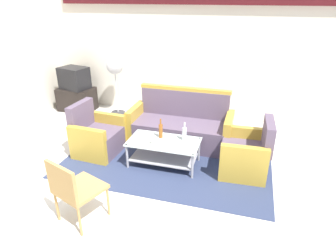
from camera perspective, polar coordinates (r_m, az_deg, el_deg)
The scene contains 14 objects.
ground_plane at distance 4.07m, azimuth -4.56°, elevation -13.16°, with size 14.00×14.00×0.00m, color silver.
wall_back at distance 6.25m, azimuth 5.07°, elevation 15.11°, with size 6.52×0.19×2.80m.
rug at distance 4.81m, azimuth -0.01°, elevation -6.49°, with size 3.26×2.07×0.01m, color #2D3856.
couch at distance 5.20m, azimuth 2.51°, elevation -0.15°, with size 1.80×0.75×0.96m.
armchair_left at distance 5.05m, azimuth -13.69°, elevation -2.05°, with size 0.74×0.80×0.85m.
armchair_right at distance 4.52m, azimuth 15.00°, elevation -5.45°, with size 0.73×0.79×0.85m.
coffee_table at distance 4.55m, azimuth -0.83°, elevation -4.57°, with size 1.10×0.60×0.40m.
bottle_brown at distance 4.56m, azimuth -1.44°, elevation -0.88°, with size 0.06×0.06×0.32m.
bottle_clear at distance 4.48m, azimuth 3.23°, elevation -1.47°, with size 0.07×0.07×0.30m.
cup at distance 4.39m, azimuth -2.80°, elevation -2.95°, with size 0.08×0.08×0.10m, color silver.
tv_stand at distance 7.08m, azimuth -17.37°, elevation 5.04°, with size 0.80×0.50×0.52m, color black.
television at distance 6.94m, azimuth -17.87°, elevation 8.93°, with size 0.69×0.57×0.48m.
pedestal_fan at distance 6.43m, azimuth -10.36°, elevation 10.87°, with size 0.36×0.36×1.27m.
wicker_chair at distance 3.51m, azimuth -18.07°, elevation -11.33°, with size 0.62×0.62×0.84m.
Camera 1 is at (1.20, -3.00, 2.48)m, focal length 31.15 mm.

